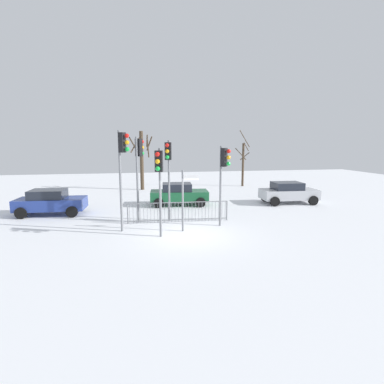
{
  "coord_description": "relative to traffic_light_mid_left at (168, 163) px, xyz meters",
  "views": [
    {
      "loc": [
        -2.24,
        -13.38,
        4.15
      ],
      "look_at": [
        0.68,
        2.14,
        1.62
      ],
      "focal_mm": 28.93,
      "sensor_mm": 36.0,
      "label": 1
    }
  ],
  "objects": [
    {
      "name": "ground_plane",
      "position": [
        0.48,
        -2.61,
        -3.13
      ],
      "size": [
        60.0,
        60.0,
        0.0
      ],
      "primitive_type": "plane",
      "color": "white"
    },
    {
      "name": "traffic_light_mid_left",
      "position": [
        0.0,
        0.0,
        0.0
      ],
      "size": [
        0.37,
        0.55,
        4.27
      ],
      "rotation": [
        0.0,
        0.0,
        2.84
      ],
      "color": "slate",
      "rests_on": "ground"
    },
    {
      "name": "traffic_light_mid_right",
      "position": [
        -2.27,
        -1.51,
        0.32
      ],
      "size": [
        0.51,
        0.42,
        4.7
      ],
      "rotation": [
        0.0,
        0.0,
        4.19
      ],
      "color": "slate",
      "rests_on": "ground"
    },
    {
      "name": "traffic_light_foreground_left",
      "position": [
        -1.5,
        0.19,
        0.13
      ],
      "size": [
        0.47,
        0.47,
        4.45
      ],
      "rotation": [
        0.0,
        0.0,
        5.51
      ],
      "color": "slate",
      "rests_on": "ground"
    },
    {
      "name": "traffic_light_rear_right",
      "position": [
        2.55,
        -1.45,
        -0.2
      ],
      "size": [
        0.47,
        0.46,
        3.99
      ],
      "rotation": [
        0.0,
        0.0,
        3.95
      ],
      "color": "slate",
      "rests_on": "ground"
    },
    {
      "name": "traffic_light_foreground_right",
      "position": [
        -0.7,
        -2.77,
        -0.25
      ],
      "size": [
        0.37,
        0.55,
        3.92
      ],
      "rotation": [
        0.0,
        0.0,
        2.83
      ],
      "color": "slate",
      "rests_on": "ground"
    },
    {
      "name": "direction_sign_post",
      "position": [
        0.5,
        -1.97,
        -1.5
      ],
      "size": [
        0.79,
        0.12,
        2.9
      ],
      "rotation": [
        0.0,
        0.0,
        -0.08
      ],
      "color": "slate",
      "rests_on": "ground"
    },
    {
      "name": "pedestrian_guard_railing",
      "position": [
        0.48,
        -0.24,
        -2.58
      ],
      "size": [
        5.3,
        0.27,
        1.07
      ],
      "rotation": [
        0.0,
        0.0,
        -0.04
      ],
      "color": "slate",
      "rests_on": "ground"
    },
    {
      "name": "car_blue_mid",
      "position": [
        -6.58,
        2.81,
        -2.36
      ],
      "size": [
        3.9,
        2.12,
        1.47
      ],
      "rotation": [
        0.0,
        0.0,
        -0.06
      ],
      "color": "navy",
      "rests_on": "ground"
    },
    {
      "name": "car_green_near",
      "position": [
        1.13,
        4.2,
        -2.36
      ],
      "size": [
        3.95,
        2.25,
        1.47
      ],
      "rotation": [
        0.0,
        0.0,
        -0.1
      ],
      "color": "#195933",
      "rests_on": "ground"
    },
    {
      "name": "car_silver_trailing",
      "position": [
        8.64,
        3.41,
        -2.36
      ],
      "size": [
        3.89,
        2.1,
        1.47
      ],
      "rotation": [
        0.0,
        0.0,
        -0.05
      ],
      "color": "#B2B5BA",
      "rests_on": "ground"
    },
    {
      "name": "bare_tree_left",
      "position": [
        8.5,
        12.14,
        -0.86
      ],
      "size": [
        1.51,
        1.51,
        5.28
      ],
      "color": "#473828",
      "rests_on": "ground"
    },
    {
      "name": "bare_tree_centre",
      "position": [
        -1.04,
        11.65,
        -0.31
      ],
      "size": [
        2.03,
        2.04,
        5.14
      ],
      "color": "#473828",
      "rests_on": "ground"
    }
  ]
}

